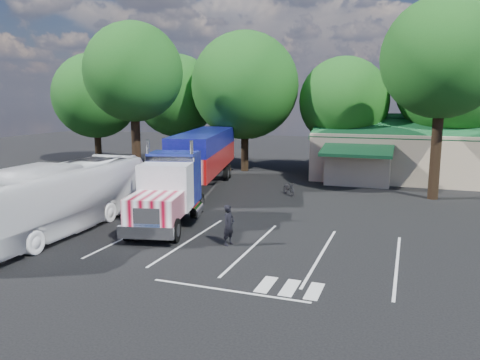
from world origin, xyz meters
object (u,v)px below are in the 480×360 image
(semi_truck, at_px, (197,160))
(tour_bus, at_px, (58,198))
(silver_sedan, at_px, (347,174))
(woman, at_px, (229,225))
(bicycle, at_px, (289,188))

(semi_truck, xyz_separation_m, tour_bus, (-2.78, -10.86, -0.81))
(tour_bus, xyz_separation_m, silver_sedan, (12.00, 20.55, -1.13))
(woman, xyz_separation_m, bicycle, (-0.25, 12.51, -0.51))
(tour_bus, relative_size, silver_sedan, 3.25)
(tour_bus, bearing_deg, bicycle, 54.24)
(semi_truck, xyz_separation_m, silver_sedan, (9.22, 9.69, -1.95))
(bicycle, xyz_separation_m, silver_sedan, (3.20, 7.11, 0.20))
(woman, height_order, silver_sedan, woman)
(bicycle, distance_m, silver_sedan, 7.80)
(bicycle, bearing_deg, woman, -127.84)
(woman, height_order, bicycle, woman)
(semi_truck, height_order, bicycle, semi_truck)
(semi_truck, distance_m, bicycle, 6.90)
(semi_truck, bearing_deg, woman, -71.27)
(tour_bus, bearing_deg, woman, 3.29)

